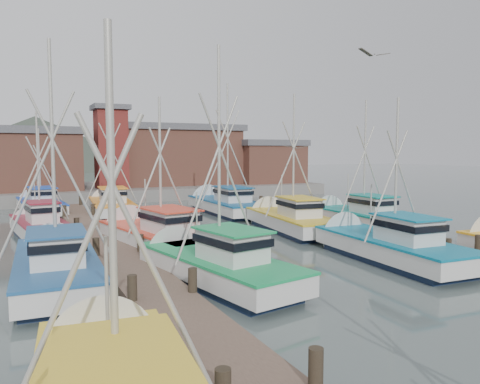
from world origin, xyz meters
name	(u,v)px	position (x,y,z in m)	size (l,w,h in m)	color
ground	(309,270)	(0.00, 0.00, 0.00)	(260.00, 260.00, 0.00)	#465453
dock_left	(123,262)	(-7.00, 4.04, 0.21)	(2.30, 46.00, 1.50)	#4F3C31
dock_right	(371,236)	(7.00, 4.04, 0.21)	(2.30, 46.00, 1.50)	#4F3C31
quay	(123,191)	(0.00, 37.00, 0.60)	(44.00, 16.00, 1.20)	slate
shed_left	(15,158)	(-11.00, 35.00, 4.34)	(12.72, 8.48, 6.20)	#552C26
shed_center	(174,154)	(6.00, 37.00, 4.69)	(14.84, 9.54, 6.90)	#552C26
shed_right	(267,161)	(17.00, 34.00, 3.84)	(8.48, 6.36, 5.20)	#552C26
lookout_tower	(111,146)	(-2.00, 33.00, 5.55)	(3.60, 3.60, 8.50)	maroon
distant_hills	(6,170)	(-12.76, 122.59, 0.00)	(175.00, 140.00, 42.00)	#3A4338
boat_4	(210,264)	(-4.49, 0.19, 0.68)	(4.17, 8.98, 9.59)	#101D37
boat_5	(384,245)	(4.21, 0.07, 0.68)	(3.35, 9.21, 8.19)	#101D37
boat_6	(56,265)	(-9.86, 2.69, 0.69)	(4.02, 9.28, 9.85)	#101D37
boat_8	(155,236)	(-4.71, 7.20, 0.68)	(4.63, 10.07, 8.61)	#101D37
boat_9	(288,220)	(4.49, 8.93, 0.68)	(3.89, 9.51, 9.36)	#101D37
boat_10	(38,226)	(-9.99, 13.08, 0.68)	(3.22, 7.90, 7.85)	#101D37
boat_11	(357,217)	(9.31, 8.07, 0.68)	(3.70, 9.01, 9.09)	#101D37
boat_12	(111,205)	(-4.20, 22.06, 0.68)	(3.96, 9.62, 9.89)	#101D37
boat_13	(224,204)	(4.32, 18.62, 0.69)	(4.58, 10.55, 11.40)	#101D37
boat_14	(40,205)	(-9.36, 24.61, 0.68)	(3.52, 9.43, 7.64)	#101D37
gull_near	(375,54)	(0.30, -3.39, 8.44)	(1.55, 0.66, 0.24)	gray
gull_far	(296,148)	(3.25, 6.12, 5.26)	(1.53, 0.66, 0.24)	gray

